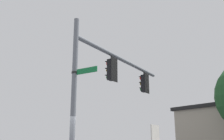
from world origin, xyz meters
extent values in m
cylinder|color=slate|center=(0.00, 0.00, 3.29)|extent=(0.21, 0.21, 6.58)
cylinder|color=slate|center=(3.96, 0.14, 5.79)|extent=(7.92, 0.49, 0.20)
cylinder|color=black|center=(2.74, 0.10, 5.60)|extent=(0.08, 0.08, 0.18)
cube|color=black|center=(2.74, 0.10, 4.98)|extent=(0.36, 0.30, 1.05)
sphere|color=red|center=(2.74, 0.29, 5.33)|extent=(0.22, 0.22, 0.22)
cube|color=black|center=(2.74, 0.31, 5.43)|extent=(0.24, 0.20, 0.03)
sphere|color=brown|center=(2.74, 0.29, 4.98)|extent=(0.22, 0.22, 0.22)
cube|color=black|center=(2.74, 0.31, 5.08)|extent=(0.24, 0.20, 0.03)
sphere|color=#0F4C19|center=(2.74, 0.29, 4.63)|extent=(0.22, 0.22, 0.22)
cube|color=black|center=(2.74, 0.31, 4.73)|extent=(0.24, 0.20, 0.03)
cube|color=black|center=(2.74, -0.07, 4.98)|extent=(0.54, 0.03, 1.22)
cylinder|color=black|center=(6.49, 0.24, 5.60)|extent=(0.08, 0.08, 0.18)
cube|color=black|center=(6.49, 0.24, 4.98)|extent=(0.36, 0.30, 1.05)
sphere|color=red|center=(6.49, 0.42, 5.33)|extent=(0.22, 0.22, 0.22)
cube|color=black|center=(6.49, 0.44, 5.43)|extent=(0.24, 0.20, 0.03)
sphere|color=brown|center=(6.49, 0.42, 4.98)|extent=(0.22, 0.22, 0.22)
cube|color=black|center=(6.49, 0.44, 5.08)|extent=(0.24, 0.20, 0.03)
sphere|color=#0F4C19|center=(6.49, 0.42, 4.63)|extent=(0.22, 0.22, 0.22)
cube|color=black|center=(6.49, 0.44, 4.73)|extent=(0.24, 0.20, 0.03)
cube|color=black|center=(6.49, 0.07, 4.98)|extent=(0.54, 0.03, 1.22)
cube|color=#147238|center=(0.02, -0.61, 4.23)|extent=(0.07, 0.97, 0.22)
cube|color=white|center=(0.02, -0.61, 4.23)|extent=(0.04, 0.97, 0.04)
cylinder|color=#262626|center=(0.00, 0.00, 4.23)|extent=(0.25, 0.25, 0.08)
cube|color=silver|center=(0.96, -2.95, 1.75)|extent=(0.60, 0.04, 0.76)
camera|label=1|loc=(-7.55, -6.97, 1.57)|focal=42.21mm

